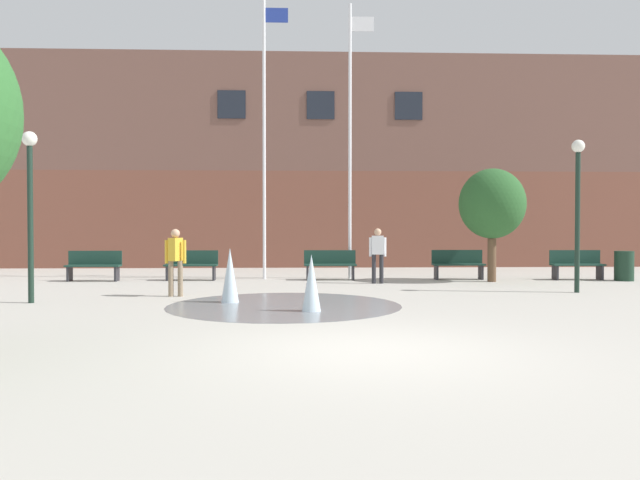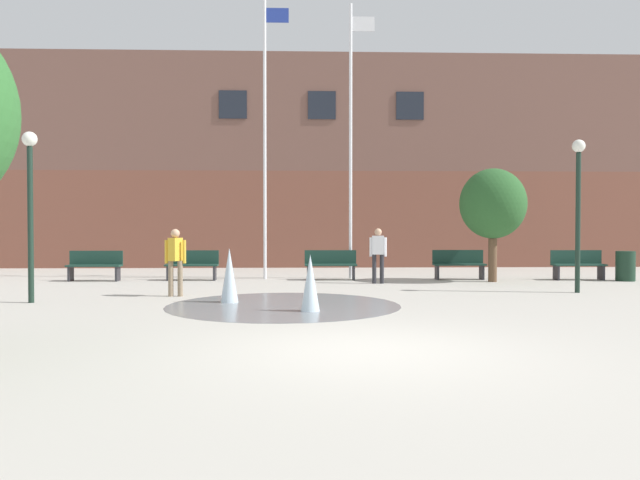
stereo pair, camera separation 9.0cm
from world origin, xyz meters
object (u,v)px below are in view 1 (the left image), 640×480
object	(u,v)px
park_bench_under_right_flagpole	(458,264)
lamp_post_right_lane	(578,193)
park_bench_center	(330,264)
flagpole_right	(351,134)
adult_watching	(175,257)
lamp_post_left_lane	(30,190)
park_bench_under_left_flagpole	(191,265)
flagpole_left	(265,129)
park_bench_far_left	(94,265)
park_bench_near_trashcan	(577,264)
adult_near_bench	(378,251)
street_tree_near_building	(492,204)
trash_can	(624,266)

from	to	relation	value
park_bench_under_right_flagpole	lamp_post_right_lane	distance (m)	4.83
park_bench_center	park_bench_under_right_flagpole	distance (m)	3.99
flagpole_right	lamp_post_right_lane	world-z (taller)	flagpole_right
adult_watching	lamp_post_left_lane	distance (m)	3.44
park_bench_under_left_flagpole	flagpole_left	distance (m)	4.77
park_bench_under_left_flagpole	lamp_post_right_lane	bearing A→B (deg)	-20.98
park_bench_far_left	flagpole_left	distance (m)	6.64
park_bench_under_left_flagpole	lamp_post_right_lane	size ratio (longest dim) A/B	0.42
park_bench_near_trashcan	adult_near_bench	distance (m)	6.41
park_bench_under_left_flagpole	lamp_post_left_lane	bearing A→B (deg)	-114.61
park_bench_under_right_flagpole	park_bench_near_trashcan	bearing A→B (deg)	-4.59
park_bench_under_left_flagpole	adult_watching	xyz separation A→B (m)	(0.36, -4.39, 0.45)
lamp_post_left_lane	lamp_post_right_lane	bearing A→B (deg)	7.14
park_bench_under_left_flagpole	adult_watching	bearing A→B (deg)	-85.33
flagpole_left	flagpole_right	size ratio (longest dim) A/B	1.03
park_bench_center	park_bench_under_right_flagpole	world-z (taller)	same
lamp_post_left_lane	street_tree_near_building	size ratio (longest dim) A/B	1.10
park_bench_far_left	park_bench_under_left_flagpole	size ratio (longest dim) A/B	1.00
lamp_post_left_lane	street_tree_near_building	distance (m)	12.45
park_bench_under_right_flagpole	adult_watching	world-z (taller)	adult_watching
park_bench_under_right_flagpole	park_bench_far_left	bearing A→B (deg)	-179.08
lamp_post_left_lane	street_tree_near_building	xyz separation A→B (m)	(11.55, 4.65, -0.12)
park_bench_far_left	lamp_post_right_lane	size ratio (longest dim) A/B	0.42
flagpole_right	street_tree_near_building	xyz separation A→B (m)	(4.10, -1.26, -2.24)
flagpole_left	lamp_post_left_lane	world-z (taller)	flagpole_left
flagpole_right	street_tree_near_building	size ratio (longest dim) A/B	2.56
adult_watching	trash_can	distance (m)	13.31
park_bench_far_left	lamp_post_right_lane	distance (m)	13.76
park_bench_under_left_flagpole	lamp_post_left_lane	size ratio (longest dim) A/B	0.43
adult_watching	flagpole_left	size ratio (longest dim) A/B	0.18
adult_near_bench	street_tree_near_building	bearing A→B (deg)	-164.99
park_bench_center	park_bench_under_left_flagpole	bearing A→B (deg)	179.49
park_bench_under_right_flagpole	adult_watching	bearing A→B (deg)	-150.84
park_bench_under_right_flagpole	street_tree_near_building	world-z (taller)	street_tree_near_building
park_bench_center	trash_can	world-z (taller)	park_bench_center
park_bench_under_left_flagpole	street_tree_near_building	world-z (taller)	street_tree_near_building
park_bench_center	street_tree_near_building	distance (m)	5.18
park_bench_under_left_flagpole	park_bench_near_trashcan	size ratio (longest dim) A/B	1.00
adult_watching	lamp_post_left_lane	bearing A→B (deg)	133.23
park_bench_under_left_flagpole	park_bench_under_right_flagpole	size ratio (longest dim) A/B	1.00
park_bench_far_left	park_bench_near_trashcan	distance (m)	14.75
adult_watching	flagpole_right	distance (m)	7.54
park_bench_far_left	street_tree_near_building	xyz separation A→B (m)	(11.91, -0.69, 1.83)
park_bench_under_left_flagpole	adult_near_bench	world-z (taller)	adult_near_bench
flagpole_right	trash_can	size ratio (longest dim) A/B	9.56
park_bench_near_trashcan	adult_near_bench	bearing A→B (deg)	-170.83
flagpole_right	adult_near_bench	bearing A→B (deg)	-69.68
park_bench_near_trashcan	flagpole_left	distance (m)	10.52
adult_near_bench	trash_can	world-z (taller)	adult_near_bench
park_bench_under_left_flagpole	trash_can	world-z (taller)	park_bench_under_left_flagpole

